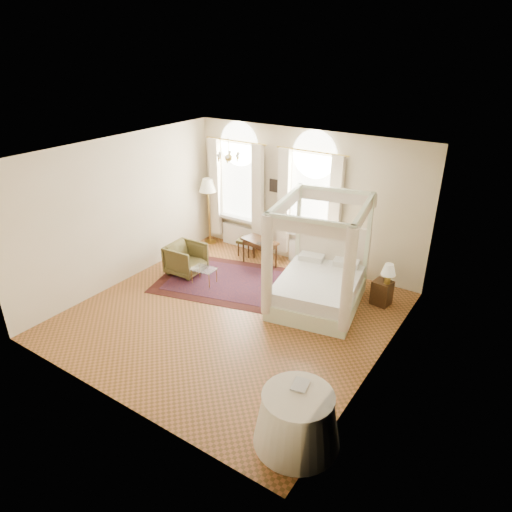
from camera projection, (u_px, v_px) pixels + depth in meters
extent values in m
plane|color=brown|center=(232.00, 314.00, 9.35)|extent=(6.00, 6.00, 0.00)
plane|color=beige|center=(305.00, 199.00, 10.90)|extent=(6.00, 0.00, 6.00)
plane|color=beige|center=(103.00, 312.00, 6.39)|extent=(6.00, 0.00, 6.00)
plane|color=beige|center=(122.00, 211.00, 10.15)|extent=(0.00, 6.00, 6.00)
plane|color=beige|center=(384.00, 283.00, 7.15)|extent=(0.00, 6.00, 6.00)
plane|color=white|center=(228.00, 154.00, 7.94)|extent=(6.00, 6.00, 0.00)
cube|color=white|center=(240.00, 181.00, 11.77)|extent=(1.10, 0.04, 1.90)
cylinder|color=white|center=(239.00, 144.00, 11.36)|extent=(1.10, 0.04, 1.10)
cube|color=white|center=(238.00, 218.00, 12.12)|extent=(1.32, 0.24, 0.08)
cube|color=beige|center=(215.00, 188.00, 12.08)|extent=(0.28, 0.14, 2.60)
cube|color=beige|center=(258.00, 197.00, 11.41)|extent=(0.28, 0.14, 2.60)
cube|color=white|center=(239.00, 235.00, 12.36)|extent=(1.00, 0.12, 0.58)
cube|color=white|center=(312.00, 195.00, 10.72)|extent=(1.10, 0.04, 1.90)
cylinder|color=white|center=(314.00, 155.00, 10.31)|extent=(1.10, 0.04, 1.10)
cube|color=white|center=(308.00, 235.00, 11.07)|extent=(1.32, 0.24, 0.08)
cube|color=beige|center=(284.00, 202.00, 11.03)|extent=(0.28, 0.14, 2.60)
cube|color=beige|center=(335.00, 212.00, 10.36)|extent=(0.28, 0.14, 2.60)
cube|color=white|center=(308.00, 254.00, 11.31)|extent=(1.00, 0.12, 0.58)
cylinder|color=#B7953D|center=(228.00, 147.00, 9.38)|extent=(0.02, 0.02, 0.40)
sphere|color=#B7953D|center=(229.00, 158.00, 9.47)|extent=(0.16, 0.16, 0.16)
sphere|color=beige|center=(237.00, 156.00, 9.33)|extent=(0.07, 0.07, 0.07)
sphere|color=beige|center=(238.00, 153.00, 9.53)|extent=(0.07, 0.07, 0.07)
sphere|color=beige|center=(230.00, 152.00, 9.64)|extent=(0.07, 0.07, 0.07)
sphere|color=beige|center=(220.00, 153.00, 9.55)|extent=(0.07, 0.07, 0.07)
sphere|color=beige|center=(219.00, 156.00, 9.35)|extent=(0.07, 0.07, 0.07)
sphere|color=beige|center=(227.00, 157.00, 9.24)|extent=(0.07, 0.07, 0.07)
cube|color=black|center=(274.00, 186.00, 11.22)|extent=(0.26, 0.03, 0.32)
cube|color=black|center=(363.00, 198.00, 10.03)|extent=(0.22, 0.03, 0.26)
cube|color=beige|center=(317.00, 297.00, 9.64)|extent=(2.02, 2.34, 0.35)
cube|color=white|center=(318.00, 284.00, 9.50)|extent=(1.91, 2.22, 0.27)
cube|color=beige|center=(331.00, 249.00, 10.16)|extent=(1.65, 0.39, 1.18)
cube|color=beige|center=(298.00, 234.00, 10.31)|extent=(0.10, 0.10, 2.26)
cube|color=beige|center=(367.00, 245.00, 9.77)|extent=(0.10, 0.10, 2.26)
cube|color=beige|center=(267.00, 270.00, 8.69)|extent=(0.10, 0.10, 2.26)
cube|color=beige|center=(347.00, 285.00, 8.15)|extent=(0.10, 0.10, 2.26)
cube|color=beige|center=(336.00, 190.00, 9.55)|extent=(1.65, 0.39, 0.08)
cube|color=beige|center=(309.00, 220.00, 7.93)|extent=(1.65, 0.39, 0.08)
cube|color=beige|center=(285.00, 199.00, 9.01)|extent=(0.46, 2.04, 0.08)
cube|color=beige|center=(364.00, 209.00, 8.47)|extent=(0.46, 2.04, 0.08)
cube|color=beige|center=(335.00, 196.00, 9.61)|extent=(1.70, 0.36, 0.27)
cube|color=beige|center=(309.00, 228.00, 7.99)|extent=(1.70, 0.36, 0.27)
cube|color=beige|center=(285.00, 205.00, 9.07)|extent=(0.44, 2.09, 0.27)
cube|color=beige|center=(363.00, 216.00, 8.53)|extent=(0.44, 2.09, 0.27)
cylinder|color=beige|center=(267.00, 266.00, 8.65)|extent=(0.22, 0.22, 2.06)
cylinder|color=beige|center=(348.00, 281.00, 8.11)|extent=(0.22, 0.22, 2.06)
cube|color=#3A2310|center=(382.00, 293.00, 9.63)|extent=(0.42, 0.39, 0.53)
cylinder|color=#B7953D|center=(388.00, 279.00, 9.41)|extent=(0.13, 0.13, 0.21)
cone|color=beige|center=(389.00, 269.00, 9.32)|extent=(0.30, 0.30, 0.24)
cube|color=#3A2310|center=(260.00, 241.00, 11.14)|extent=(0.98, 0.66, 0.05)
cube|color=#3A2310|center=(260.00, 244.00, 11.17)|extent=(0.87, 0.55, 0.09)
cylinder|color=#3A2310|center=(254.00, 247.00, 11.65)|extent=(0.05, 0.05, 0.63)
cylinder|color=#3A2310|center=(276.00, 256.00, 11.13)|extent=(0.05, 0.05, 0.63)
cylinder|color=#3A2310|center=(244.00, 251.00, 11.43)|extent=(0.05, 0.05, 0.63)
cylinder|color=#3A2310|center=(266.00, 261.00, 10.91)|extent=(0.05, 0.05, 0.63)
imported|color=black|center=(263.00, 243.00, 10.94)|extent=(0.38, 0.32, 0.03)
cube|color=#4D4621|center=(246.00, 241.00, 11.78)|extent=(0.44, 0.44, 0.08)
cylinder|color=#3A2310|center=(238.00, 250.00, 11.81)|extent=(0.04, 0.04, 0.37)
cylinder|color=#3A2310|center=(248.00, 251.00, 11.70)|extent=(0.04, 0.04, 0.37)
cylinder|color=#3A2310|center=(243.00, 245.00, 12.05)|extent=(0.04, 0.04, 0.37)
cylinder|color=#3A2310|center=(253.00, 247.00, 11.94)|extent=(0.04, 0.04, 0.37)
imported|color=#4C4320|center=(186.00, 259.00, 10.87)|extent=(0.86, 0.84, 0.74)
cube|color=white|center=(204.00, 269.00, 10.41)|extent=(0.57, 0.43, 0.02)
cylinder|color=#B7953D|center=(192.00, 277.00, 10.47)|extent=(0.02, 0.02, 0.36)
cylinder|color=#B7953D|center=(209.00, 281.00, 10.27)|extent=(0.02, 0.02, 0.36)
cylinder|color=#B7953D|center=(200.00, 271.00, 10.71)|extent=(0.02, 0.02, 0.36)
cylinder|color=#B7953D|center=(217.00, 276.00, 10.51)|extent=(0.02, 0.02, 0.36)
cylinder|color=#B7953D|center=(210.00, 242.00, 12.69)|extent=(0.32, 0.32, 0.03)
cylinder|color=#B7953D|center=(209.00, 215.00, 12.35)|extent=(0.04, 0.04, 1.59)
cone|color=beige|center=(208.00, 185.00, 11.99)|extent=(0.47, 0.47, 0.34)
cube|color=#3E140E|center=(225.00, 281.00, 10.66)|extent=(3.48, 2.88, 0.01)
cube|color=black|center=(225.00, 280.00, 10.66)|extent=(2.91, 2.30, 0.01)
cone|color=white|center=(297.00, 420.00, 6.25)|extent=(1.21, 1.21, 0.78)
cylinder|color=white|center=(298.00, 396.00, 6.07)|extent=(0.99, 0.99, 0.04)
imported|color=black|center=(293.00, 383.00, 6.25)|extent=(0.27, 0.32, 0.03)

